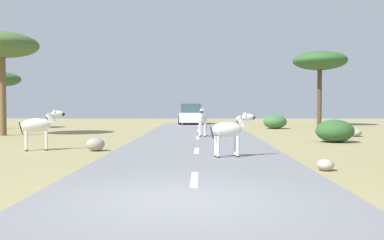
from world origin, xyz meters
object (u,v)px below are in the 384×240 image
(zebra_2, at_px, (39,126))
(tree_0, at_px, (2,46))
(bush_0, at_px, (335,131))
(rock_3, at_px, (95,144))
(rock_1, at_px, (356,133))
(tree_2, at_px, (320,61))
(bush_2, at_px, (275,122))
(zebra_0, at_px, (203,119))
(zebra_1, at_px, (229,130))
(car_0, at_px, (192,115))
(rock_0, at_px, (325,165))

(zebra_2, bearing_deg, tree_0, -169.26)
(bush_0, distance_m, rock_3, 10.73)
(zebra_2, relative_size, rock_1, 2.41)
(zebra_2, xyz_separation_m, tree_0, (-4.86, 7.61, 4.00))
(zebra_2, height_order, rock_3, zebra_2)
(tree_2, height_order, rock_1, tree_2)
(bush_2, bearing_deg, zebra_2, -127.69)
(tree_0, bearing_deg, zebra_0, -5.98)
(zebra_0, distance_m, rock_3, 7.77)
(zebra_1, height_order, car_0, car_0)
(zebra_2, bearing_deg, rock_0, 41.02)
(zebra_0, bearing_deg, zebra_1, 100.63)
(car_0, distance_m, rock_0, 26.14)
(rock_0, bearing_deg, car_0, 98.80)
(zebra_1, xyz_separation_m, bush_2, (4.38, 16.97, -0.41))
(tree_0, distance_m, rock_0, 19.40)
(car_0, bearing_deg, rock_3, -96.04)
(rock_1, bearing_deg, rock_3, -148.79)
(rock_0, bearing_deg, rock_1, 67.06)
(tree_2, xyz_separation_m, bush_0, (-3.41, -15.01, -4.64))
(zebra_0, height_order, zebra_2, zebra_2)
(bush_2, bearing_deg, zebra_1, -104.47)
(bush_2, height_order, rock_3, bush_2)
(zebra_0, xyz_separation_m, bush_2, (5.17, 8.24, -0.45))
(bush_0, bearing_deg, tree_0, 167.13)
(bush_2, distance_m, rock_0, 19.56)
(bush_0, distance_m, bush_2, 11.00)
(car_0, xyz_separation_m, rock_3, (-3.13, -21.22, -0.60))
(bush_0, distance_m, rock_0, 8.96)
(car_0, bearing_deg, bush_0, -66.03)
(tree_0, relative_size, rock_3, 8.40)
(tree_0, bearing_deg, rock_1, -1.12)
(bush_2, bearing_deg, rock_1, -67.92)
(bush_2, xyz_separation_m, rock_0, (-2.05, -19.45, -0.34))
(zebra_1, bearing_deg, car_0, 169.20)
(tree_2, distance_m, rock_0, 24.82)
(zebra_0, distance_m, tree_2, 16.03)
(tree_2, bearing_deg, rock_1, -95.99)
(rock_0, relative_size, rock_1, 0.72)
(bush_0, xyz_separation_m, rock_1, (2.21, 3.51, -0.31))
(tree_2, height_order, bush_0, tree_2)
(zebra_0, height_order, tree_0, tree_0)
(bush_0, bearing_deg, rock_3, -158.80)
(car_0, height_order, tree_2, tree_2)
(bush_2, distance_m, rock_1, 8.05)
(car_0, distance_m, tree_0, 17.34)
(zebra_2, relative_size, rock_3, 2.31)
(bush_2, relative_size, rock_0, 3.48)
(bush_0, relative_size, rock_3, 2.55)
(bush_0, bearing_deg, rock_1, 57.89)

